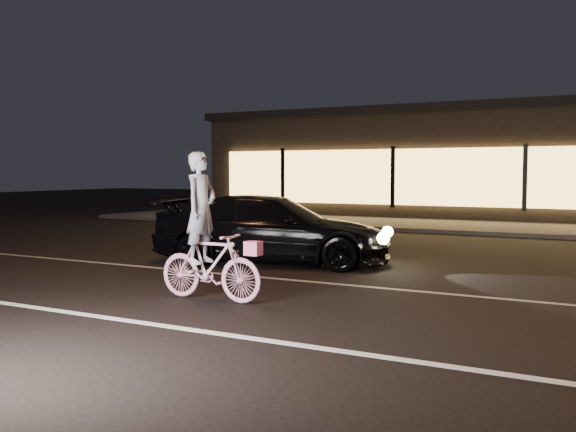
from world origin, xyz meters
The scene contains 7 objects.
ground centered at (0.00, 0.00, 0.00)m, with size 90.00×90.00×0.00m, color black.
lane_stripe_near centered at (0.00, -1.50, 0.00)m, with size 60.00×0.12×0.01m, color silver.
lane_stripe_far centered at (0.00, 2.00, 0.00)m, with size 60.00×0.10×0.01m, color gray.
sidewalk centered at (0.00, 13.00, 0.06)m, with size 30.00×4.00×0.12m, color #383533.
storefront centered at (0.00, 18.97, 2.15)m, with size 25.40×8.42×4.20m.
cyclist centered at (-2.17, -0.01, 0.74)m, with size 1.65×0.57×2.07m.
sedan centered at (-3.12, 3.51, 0.67)m, with size 4.93×3.04×1.33m.
Camera 1 is at (2.99, -7.33, 1.80)m, focal length 40.00 mm.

